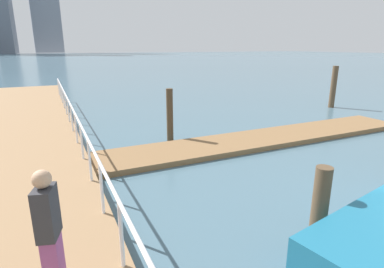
% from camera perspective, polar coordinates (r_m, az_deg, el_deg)
% --- Properties ---
extents(ground_plane, '(300.00, 300.00, 0.00)m').
position_cam_1_polar(ground_plane, '(18.47, -12.66, 4.61)').
color(ground_plane, '#476675').
extents(floating_dock, '(13.55, 2.00, 0.18)m').
position_cam_1_polar(floating_dock, '(12.04, 12.49, -0.94)').
color(floating_dock, olive).
rests_on(floating_dock, ground_plane).
extents(boardwalk_railing, '(0.06, 29.74, 1.08)m').
position_cam_1_polar(boardwalk_railing, '(7.59, -18.55, -2.35)').
color(boardwalk_railing, white).
rests_on(boardwalk_railing, boardwalk).
extents(dock_piling_0, '(0.32, 0.32, 2.41)m').
position_cam_1_polar(dock_piling_0, '(19.99, 24.61, 7.90)').
color(dock_piling_0, brown).
rests_on(dock_piling_0, ground_plane).
extents(dock_piling_1, '(0.29, 0.29, 1.52)m').
position_cam_1_polar(dock_piling_1, '(6.07, 22.51, -12.34)').
color(dock_piling_1, brown).
rests_on(dock_piling_1, ground_plane).
extents(dock_piling_2, '(0.25, 0.25, 2.00)m').
position_cam_1_polar(dock_piling_2, '(11.66, -4.12, 3.47)').
color(dock_piling_2, '#473826').
rests_on(dock_piling_2, ground_plane).
extents(pedestrian_0, '(0.32, 0.41, 1.72)m').
position_cam_1_polar(pedestrian_0, '(4.38, -24.81, -16.10)').
color(pedestrian_0, '#994C8C').
rests_on(pedestrian_0, boardwalk).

